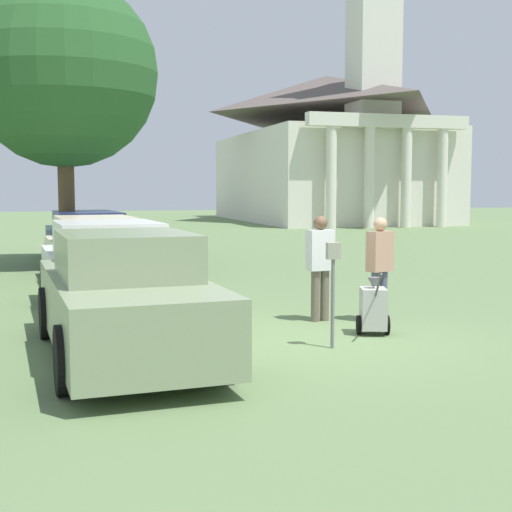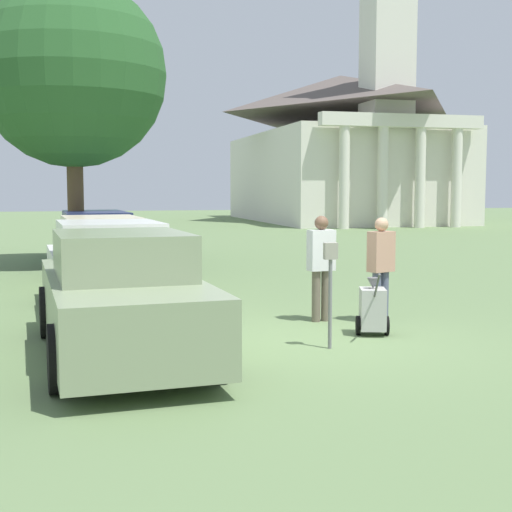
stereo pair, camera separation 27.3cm
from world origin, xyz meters
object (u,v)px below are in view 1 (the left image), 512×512
person_supervisor (380,263)px  person_worker (320,261)px  parked_car_white (107,272)px  parked_car_cream (95,255)px  parked_car_teal (84,238)px  parked_car_navy (88,245)px  church (328,141)px  equipment_cart (373,308)px  parking_meter (333,275)px  parked_car_sage (124,299)px

person_supervisor → person_worker: bearing=-38.9°
parked_car_white → person_supervisor: 4.52m
parked_car_cream → parked_car_teal: 5.83m
parked_car_cream → parked_car_teal: size_ratio=1.06×
parked_car_navy → church: church is taller
person_worker → equipment_cart: 1.39m
parked_car_white → parked_car_navy: 6.54m
parking_meter → church: size_ratio=0.06×
parked_car_cream → parked_car_navy: (0.00, 2.90, 0.00)m
parked_car_white → parked_car_sage: bearing=-94.0°
parking_meter → church: (13.90, 35.31, 4.25)m
parked_car_white → person_worker: size_ratio=2.99×
equipment_cart → parked_car_teal: bearing=124.1°
person_supervisor → parked_car_teal: bearing=-90.0°
parked_car_cream → parking_meter: bearing=-72.5°
equipment_cart → church: 37.30m
person_supervisor → church: (12.45, 33.72, 4.28)m
parked_car_sage → parking_meter: 2.75m
parked_car_navy → church: bearing=52.9°
parked_car_sage → parked_car_teal: bearing=86.0°
parked_car_navy → person_worker: bearing=-71.6°
parked_car_teal → equipment_cart: 12.64m
parked_car_sage → church: 39.07m
parked_car_teal → parking_meter: bearing=-81.9°
parked_car_cream → person_supervisor: size_ratio=3.16×
parked_car_sage → parked_car_white: bearing=86.0°
parked_car_sage → parked_car_cream: size_ratio=0.93×
parking_meter → church: bearing=68.5°
parked_car_white → parked_car_navy: parked_car_white is taller
parked_car_white → person_worker: 3.57m
parked_car_navy → person_worker: person_worker is taller
equipment_cart → parked_car_cream: bearing=137.5°
parked_car_white → parked_car_teal: bearing=86.0°
parked_car_navy → parked_car_teal: bearing=86.1°
church → person_supervisor: bearing=-110.3°
parked_car_navy → person_supervisor: 9.25m
parked_car_cream → parked_car_white: bearing=-94.0°
person_supervisor → equipment_cart: person_supervisor is taller
parked_car_cream → person_supervisor: 6.80m
parked_car_cream → church: church is taller
parked_car_teal → person_worker: bearing=-77.2°
parked_car_white → parked_car_cream: (0.00, 3.65, -0.03)m
parked_car_white → church: (16.63, 32.01, 4.50)m
parked_car_white → equipment_cart: (3.64, -2.62, -0.35)m
parked_car_sage → parked_car_cream: 6.71m
parked_car_white → parked_car_navy: bearing=86.0°
person_worker → parking_meter: bearing=66.2°
parked_car_white → parking_meter: bearing=-54.4°
parked_car_teal → person_supervisor: bearing=-73.5°
parked_car_navy → church: size_ratio=0.21×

